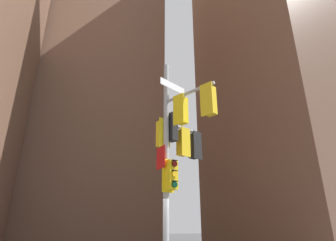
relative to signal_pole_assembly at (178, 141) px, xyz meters
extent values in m
cube|color=brown|center=(14.56, 7.20, 13.60)|extent=(12.47, 12.47, 36.34)
cube|color=brown|center=(-1.46, 22.79, 18.49)|extent=(14.41, 14.41, 46.11)
cylinder|color=#9EA0A3|center=(-0.38, 0.18, -0.68)|extent=(0.21, 0.21, 7.78)
cylinder|color=#9EA0A3|center=(0.07, -0.84, 1.58)|extent=(1.00, 2.09, 0.11)
cylinder|color=#9EA0A3|center=(0.42, 0.49, 0.70)|extent=(1.66, 0.72, 0.11)
cube|color=yellow|center=(-0.24, -0.61, 0.98)|extent=(0.22, 0.45, 1.14)
cube|color=yellow|center=(-0.07, -0.54, 0.98)|extent=(0.45, 0.45, 1.00)
cylinder|color=red|center=(0.11, -0.46, 1.33)|extent=(0.14, 0.21, 0.20)
cube|color=black|center=(0.12, -0.45, 1.45)|extent=(0.15, 0.23, 0.02)
cylinder|color=#3C2C06|center=(0.11, -0.46, 0.98)|extent=(0.14, 0.21, 0.20)
cube|color=black|center=(0.12, -0.45, 1.10)|extent=(0.15, 0.23, 0.02)
cylinder|color=#06311C|center=(0.11, -0.46, 0.63)|extent=(0.14, 0.21, 0.20)
cube|color=black|center=(0.12, -0.45, 0.75)|extent=(0.15, 0.23, 0.02)
cube|color=gold|center=(0.25, -1.74, 0.98)|extent=(0.22, 0.45, 1.14)
cube|color=gold|center=(0.43, -1.66, 0.98)|extent=(0.45, 0.45, 1.00)
cylinder|color=#360605|center=(0.61, -1.58, 1.33)|extent=(0.14, 0.21, 0.20)
cube|color=black|center=(0.61, -1.58, 1.45)|extent=(0.15, 0.23, 0.02)
cylinder|color=yellow|center=(0.61, -1.58, 0.98)|extent=(0.14, 0.21, 0.20)
cube|color=black|center=(0.61, -1.58, 1.10)|extent=(0.15, 0.23, 0.02)
cylinder|color=#06311C|center=(0.61, -1.58, 0.63)|extent=(0.14, 0.21, 0.20)
cube|color=black|center=(0.61, -1.58, 0.75)|extent=(0.15, 0.23, 0.02)
cube|color=gold|center=(0.49, 0.31, 0.10)|extent=(0.46, 0.20, 1.14)
cube|color=gold|center=(0.42, 0.49, 0.10)|extent=(0.44, 0.44, 1.00)
cylinder|color=#360605|center=(0.35, 0.67, 0.45)|extent=(0.21, 0.13, 0.20)
cube|color=black|center=(0.35, 0.68, 0.57)|extent=(0.23, 0.15, 0.02)
cylinder|color=yellow|center=(0.35, 0.67, 0.10)|extent=(0.21, 0.13, 0.20)
cube|color=black|center=(0.35, 0.68, 0.22)|extent=(0.23, 0.15, 0.02)
cylinder|color=#06311C|center=(0.35, 0.67, -0.25)|extent=(0.21, 0.13, 0.20)
cube|color=black|center=(0.35, 0.68, -0.13)|extent=(0.23, 0.15, 0.02)
cube|color=black|center=(1.14, 0.55, 0.10)|extent=(0.46, 0.20, 1.14)
cube|color=black|center=(1.07, 0.73, 0.10)|extent=(0.44, 0.44, 1.00)
cylinder|color=#360605|center=(1.00, 0.92, 0.45)|extent=(0.21, 0.13, 0.20)
cube|color=black|center=(1.00, 0.92, 0.57)|extent=(0.23, 0.15, 0.02)
cylinder|color=#3C2C06|center=(1.00, 0.92, 0.10)|extent=(0.21, 0.13, 0.20)
cube|color=black|center=(1.00, 0.92, 0.22)|extent=(0.23, 0.15, 0.02)
cylinder|color=#19C672|center=(1.00, 0.92, -0.25)|extent=(0.21, 0.13, 0.20)
cube|color=black|center=(1.00, 0.92, -0.13)|extent=(0.23, 0.15, 0.02)
cube|color=yellow|center=(-0.36, 0.07, -1.29)|extent=(0.48, 0.13, 1.14)
cube|color=yellow|center=(-0.32, -0.12, -1.29)|extent=(0.41, 0.41, 1.00)
cylinder|color=#360605|center=(-0.27, -0.31, -0.94)|extent=(0.21, 0.10, 0.20)
cube|color=black|center=(-0.27, -0.32, -0.82)|extent=(0.23, 0.12, 0.02)
cylinder|color=yellow|center=(-0.27, -0.31, -1.29)|extent=(0.21, 0.10, 0.20)
cube|color=black|center=(-0.27, -0.32, -1.17)|extent=(0.23, 0.12, 0.02)
cylinder|color=#06311C|center=(-0.27, -0.31, -1.64)|extent=(0.21, 0.10, 0.20)
cube|color=black|center=(-0.27, -0.32, -1.52)|extent=(0.23, 0.12, 0.02)
cube|color=yellow|center=(-0.40, 0.29, 0.36)|extent=(0.48, 0.11, 1.14)
cube|color=yellow|center=(-0.44, 0.48, 0.36)|extent=(0.39, 0.39, 1.00)
cylinder|color=#360605|center=(-0.47, 0.68, 0.71)|extent=(0.21, 0.09, 0.20)
cube|color=black|center=(-0.47, 0.68, 0.83)|extent=(0.23, 0.11, 0.02)
cylinder|color=yellow|center=(-0.47, 0.68, 0.36)|extent=(0.21, 0.09, 0.20)
cube|color=black|center=(-0.47, 0.68, 0.48)|extent=(0.23, 0.11, 0.02)
cylinder|color=#06311C|center=(-0.47, 0.68, 0.01)|extent=(0.21, 0.09, 0.20)
cube|color=black|center=(-0.47, 0.68, 0.13)|extent=(0.23, 0.11, 0.02)
cube|color=black|center=(-0.28, 0.22, 0.56)|extent=(0.20, 0.46, 1.14)
cube|color=black|center=(-0.10, 0.29, 0.56)|extent=(0.44, 0.44, 1.00)
cylinder|color=red|center=(0.08, 0.36, 0.91)|extent=(0.13, 0.21, 0.20)
cube|color=black|center=(0.09, 0.37, 1.03)|extent=(0.15, 0.23, 0.02)
cylinder|color=#3C2C06|center=(0.08, 0.36, 0.56)|extent=(0.13, 0.21, 0.20)
cube|color=black|center=(0.09, 0.37, 0.68)|extent=(0.15, 0.23, 0.02)
cylinder|color=#06311C|center=(0.08, 0.36, 0.21)|extent=(0.13, 0.21, 0.20)
cube|color=black|center=(0.09, 0.37, 0.33)|extent=(0.15, 0.23, 0.02)
cube|color=white|center=(-0.24, -0.14, 2.13)|extent=(1.25, 0.56, 0.28)
cube|color=#19479E|center=(-0.24, -0.14, 2.13)|extent=(1.21, 0.54, 0.24)
cube|color=red|center=(-0.60, 0.16, -0.65)|extent=(0.08, 0.64, 0.80)
cube|color=white|center=(-0.60, 0.16, -0.65)|extent=(0.07, 0.60, 0.76)
camera|label=1|loc=(-4.09, -8.83, -2.95)|focal=29.54mm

